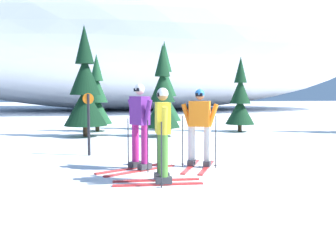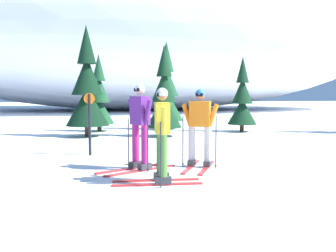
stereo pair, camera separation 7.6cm
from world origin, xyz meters
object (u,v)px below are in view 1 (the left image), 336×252
pine_tree_right (240,100)px  trail_marker_post (89,120)px  pine_tree_left (85,90)px  pine_tree_center (162,98)px  pine_tree_center_left (97,99)px  pine_tree_center_right (164,93)px  skier_purple_jacket (140,125)px  skier_orange_jacket (199,126)px  skier_yellow_jacket (162,133)px

pine_tree_right → trail_marker_post: 7.92m
pine_tree_left → pine_tree_center: bearing=-8.5°
pine_tree_center → pine_tree_center_left: bearing=135.8°
pine_tree_center_left → pine_tree_right: 5.93m
pine_tree_center → pine_tree_center_right: (0.51, 2.76, 0.20)m
trail_marker_post → skier_purple_jacket: bearing=-61.6°
skier_orange_jacket → pine_tree_center: bearing=89.0°
skier_yellow_jacket → pine_tree_center_right: 10.24m
skier_orange_jacket → pine_tree_center_right: (0.61, 8.75, 0.71)m
pine_tree_left → pine_tree_center_left: 1.98m
skier_orange_jacket → pine_tree_center: pine_tree_center is taller
pine_tree_center → pine_tree_center_right: pine_tree_center_right is taller
skier_yellow_jacket → pine_tree_center_right: (1.62, 10.09, 0.71)m
pine_tree_center_left → pine_tree_left: bearing=-101.5°
skier_orange_jacket → pine_tree_center_left: 8.63m
skier_orange_jacket → trail_marker_post: size_ratio=1.06×
skier_yellow_jacket → pine_tree_right: bearing=62.0°
skier_purple_jacket → pine_tree_center_left: bearing=96.8°
skier_purple_jacket → pine_tree_center_right: bearing=77.8°
skier_purple_jacket → pine_tree_center: bearing=76.9°
skier_purple_jacket → pine_tree_center: (1.40, 6.04, 0.47)m
skier_purple_jacket → pine_tree_center_right: pine_tree_center_right is taller
pine_tree_center_left → skier_orange_jacket: bearing=-74.6°
skier_orange_jacket → trail_marker_post: (-2.42, 2.00, 0.01)m
skier_orange_jacket → pine_tree_center: size_ratio=0.50×
pine_tree_right → trail_marker_post: (-5.95, -5.20, -0.39)m
pine_tree_right → pine_tree_center_right: bearing=152.2°
pine_tree_center_left → pine_tree_center: (2.40, -2.33, 0.07)m
skier_yellow_jacket → skier_purple_jacket: bearing=102.6°
pine_tree_left → trail_marker_post: bearing=-86.6°
pine_tree_left → pine_tree_right: (6.21, 0.81, -0.41)m
pine_tree_right → trail_marker_post: size_ratio=1.92×
pine_tree_center_left → trail_marker_post: 6.32m
pine_tree_right → trail_marker_post: bearing=-138.8°
skier_orange_jacket → skier_yellow_jacket: bearing=-127.2°
pine_tree_center → skier_yellow_jacket: bearing=-98.7°
pine_tree_center_left → pine_tree_center_right: pine_tree_center_right is taller
skier_orange_jacket → pine_tree_center_left: bearing=105.4°
skier_purple_jacket → pine_tree_center_left: size_ratio=0.56×
skier_orange_jacket → skier_yellow_jacket: size_ratio=0.99×
skier_yellow_jacket → pine_tree_center_left: bearing=97.5°
pine_tree_left → trail_marker_post: size_ratio=2.53×
pine_tree_center → trail_marker_post: pine_tree_center is taller
pine_tree_center_left → pine_tree_right: (5.82, -1.10, -0.05)m
skier_yellow_jacket → pine_tree_center_right: pine_tree_center_right is taller
skier_orange_jacket → pine_tree_center_left: (-2.30, 8.31, 0.45)m
pine_tree_left → pine_tree_right: bearing=7.4°
pine_tree_left → pine_tree_center_right: bearing=35.5°
skier_orange_jacket → pine_tree_left: 6.98m
skier_purple_jacket → skier_yellow_jacket: bearing=-77.4°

